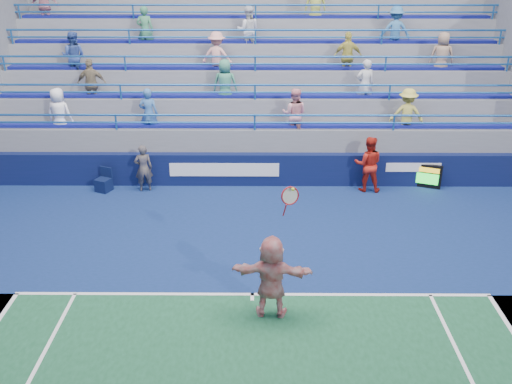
{
  "coord_description": "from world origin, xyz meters",
  "views": [
    {
      "loc": [
        0.16,
        -11.06,
        7.49
      ],
      "look_at": [
        0.07,
        2.5,
        1.5
      ],
      "focal_mm": 40.0,
      "sensor_mm": 36.0,
      "label": 1
    }
  ],
  "objects_px": {
    "serve_speed_board": "(423,176)",
    "judge_chair": "(104,184)",
    "line_judge": "(144,168)",
    "tennis_player": "(272,277)",
    "ball_girl": "(368,164)"
  },
  "relations": [
    {
      "from": "tennis_player",
      "to": "line_judge",
      "type": "height_order",
      "value": "tennis_player"
    },
    {
      "from": "serve_speed_board",
      "to": "tennis_player",
      "type": "xyz_separation_m",
      "value": [
        -5.14,
        -7.07,
        0.55
      ]
    },
    {
      "from": "judge_chair",
      "to": "line_judge",
      "type": "bearing_deg",
      "value": 1.8
    },
    {
      "from": "ball_girl",
      "to": "line_judge",
      "type": "bearing_deg",
      "value": 7.15
    },
    {
      "from": "ball_girl",
      "to": "tennis_player",
      "type": "bearing_deg",
      "value": 71.11
    },
    {
      "from": "tennis_player",
      "to": "ball_girl",
      "type": "bearing_deg",
      "value": 64.49
    },
    {
      "from": "tennis_player",
      "to": "ball_girl",
      "type": "xyz_separation_m",
      "value": [
        3.23,
        6.78,
        -0.03
      ]
    },
    {
      "from": "judge_chair",
      "to": "tennis_player",
      "type": "height_order",
      "value": "tennis_player"
    },
    {
      "from": "serve_speed_board",
      "to": "judge_chair",
      "type": "relative_size",
      "value": 1.46
    },
    {
      "from": "tennis_player",
      "to": "ball_girl",
      "type": "height_order",
      "value": "tennis_player"
    },
    {
      "from": "line_judge",
      "to": "ball_girl",
      "type": "height_order",
      "value": "ball_girl"
    },
    {
      "from": "judge_chair",
      "to": "line_judge",
      "type": "xyz_separation_m",
      "value": [
        1.33,
        0.04,
        0.54
      ]
    },
    {
      "from": "tennis_player",
      "to": "line_judge",
      "type": "relative_size",
      "value": 1.93
    },
    {
      "from": "serve_speed_board",
      "to": "judge_chair",
      "type": "height_order",
      "value": "serve_speed_board"
    },
    {
      "from": "ball_girl",
      "to": "judge_chair",
      "type": "bearing_deg",
      "value": 7.34
    }
  ]
}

